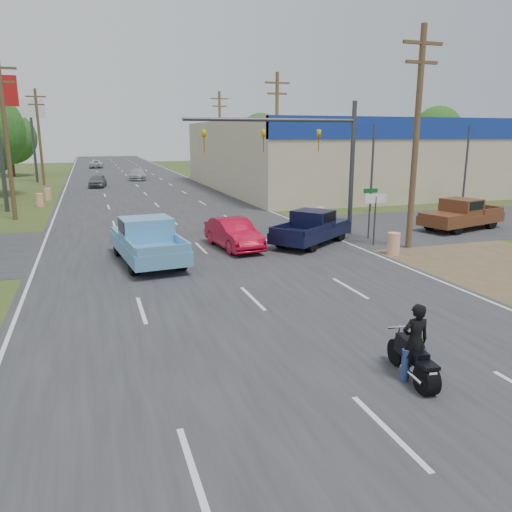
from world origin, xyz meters
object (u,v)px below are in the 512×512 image
object	(u,v)px
red_convertible	(234,234)
distant_car_white	(96,164)
blue_pickup	(147,240)
distant_car_grey	(98,181)
distant_car_silver	(138,174)
brown_pickup	(460,214)
motorcycle	(415,363)
rider	(415,345)
navy_pickup	(313,227)

from	to	relation	value
red_convertible	distant_car_white	world-z (taller)	red_convertible
red_convertible	blue_pickup	size ratio (longest dim) A/B	0.72
distant_car_grey	distant_car_silver	world-z (taller)	distant_car_silver
brown_pickup	distant_car_silver	distance (m)	42.06
brown_pickup	motorcycle	bearing A→B (deg)	121.93
motorcycle	distant_car_silver	xyz separation A→B (m)	(-0.77, 54.20, 0.25)
rider	navy_pickup	bearing A→B (deg)	-99.27
red_convertible	rider	bearing A→B (deg)	-96.02
motorcycle	distant_car_grey	distance (m)	46.63
distant_car_silver	distant_car_white	bearing A→B (deg)	105.47
blue_pickup	brown_pickup	bearing A→B (deg)	0.23
brown_pickup	distant_car_grey	world-z (taller)	brown_pickup
red_convertible	distant_car_grey	distance (m)	32.76
motorcycle	navy_pickup	world-z (taller)	navy_pickup
distant_car_grey	blue_pickup	bearing A→B (deg)	-79.99
brown_pickup	distant_car_white	world-z (taller)	brown_pickup
blue_pickup	distant_car_white	bearing A→B (deg)	84.62
red_convertible	rider	size ratio (longest dim) A/B	2.54
navy_pickup	distant_car_silver	size ratio (longest dim) A/B	1.07
rider	distant_car_white	world-z (taller)	rider
brown_pickup	distant_car_silver	size ratio (longest dim) A/B	1.17
rider	distant_car_grey	bearing A→B (deg)	-76.48
navy_pickup	distant_car_white	bearing A→B (deg)	150.52
red_convertible	blue_pickup	xyz separation A→B (m)	(-4.19, -1.33, 0.26)
motorcycle	distant_car_white	xyz separation A→B (m)	(-5.09, 79.48, 0.18)
rider	navy_pickup	xyz separation A→B (m)	(3.91, 13.72, 0.00)
distant_car_silver	distant_car_white	distance (m)	25.65
navy_pickup	brown_pickup	xyz separation A→B (m)	(9.58, 0.86, 0.05)
brown_pickup	distant_car_white	size ratio (longest dim) A/B	1.25
navy_pickup	rider	bearing A→B (deg)	-53.18
blue_pickup	navy_pickup	size ratio (longest dim) A/B	1.15
navy_pickup	distant_car_grey	size ratio (longest dim) A/B	1.34
motorcycle	brown_pickup	bearing A→B (deg)	53.94
blue_pickup	brown_pickup	distance (m)	17.89
motorcycle	blue_pickup	world-z (taller)	blue_pickup
red_convertible	distant_car_silver	distance (m)	40.21
rider	distant_car_white	bearing A→B (deg)	-79.70
motorcycle	navy_pickup	size ratio (longest dim) A/B	0.39
red_convertible	navy_pickup	xyz separation A→B (m)	(4.01, -0.23, 0.14)
rider	distant_car_silver	bearing A→B (deg)	-82.55
navy_pickup	distant_car_white	xyz separation A→B (m)	(-9.01, 65.72, -0.21)
rider	brown_pickup	world-z (taller)	brown_pickup
blue_pickup	distant_car_white	size ratio (longest dim) A/B	1.31
navy_pickup	distant_car_grey	distance (m)	33.88
brown_pickup	distant_car_silver	world-z (taller)	brown_pickup
brown_pickup	distant_car_white	xyz separation A→B (m)	(-18.59, 64.85, -0.26)
distant_car_grey	navy_pickup	bearing A→B (deg)	-65.92
blue_pickup	brown_pickup	xyz separation A→B (m)	(17.78, 1.96, -0.07)
rider	blue_pickup	size ratio (longest dim) A/B	0.28
rider	blue_pickup	bearing A→B (deg)	-64.58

